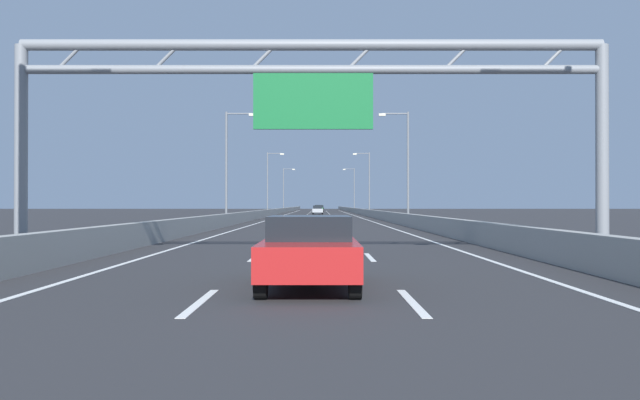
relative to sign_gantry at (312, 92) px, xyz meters
name	(u,v)px	position (x,y,z in m)	size (l,w,h in m)	color
ground_plane	(319,215)	(-0.01, 80.39, -4.86)	(260.00, 260.00, 0.00)	#2D2D30
lane_dash_left_1	(200,302)	(-1.81, -7.11, -4.86)	(0.16, 3.00, 0.01)	white
lane_dash_left_2	(255,257)	(-1.81, 1.89, -4.86)	(0.16, 3.00, 0.01)	white
lane_dash_left_3	(276,240)	(-1.81, 10.89, -4.86)	(0.16, 3.00, 0.01)	white
lane_dash_left_4	(286,232)	(-1.81, 19.89, -4.86)	(0.16, 3.00, 0.01)	white
lane_dash_left_5	(293,226)	(-1.81, 28.89, -4.86)	(0.16, 3.00, 0.01)	white
lane_dash_left_6	(297,223)	(-1.81, 37.89, -4.86)	(0.16, 3.00, 0.01)	white
lane_dash_left_7	(300,220)	(-1.81, 46.89, -4.86)	(0.16, 3.00, 0.01)	white
lane_dash_left_8	(303,218)	(-1.81, 55.89, -4.86)	(0.16, 3.00, 0.01)	white
lane_dash_left_9	(305,217)	(-1.81, 64.89, -4.86)	(0.16, 3.00, 0.01)	white
lane_dash_left_10	(306,216)	(-1.81, 73.89, -4.86)	(0.16, 3.00, 0.01)	white
lane_dash_left_11	(307,215)	(-1.81, 82.89, -4.86)	(0.16, 3.00, 0.01)	white
lane_dash_left_12	(309,214)	(-1.81, 91.89, -4.86)	(0.16, 3.00, 0.01)	white
lane_dash_left_13	(309,213)	(-1.81, 100.89, -4.86)	(0.16, 3.00, 0.01)	white
lane_dash_left_14	(310,212)	(-1.81, 109.89, -4.86)	(0.16, 3.00, 0.01)	white
lane_dash_left_15	(311,212)	(-1.81, 118.89, -4.86)	(0.16, 3.00, 0.01)	white
lane_dash_left_16	(311,211)	(-1.81, 127.89, -4.86)	(0.16, 3.00, 0.01)	white
lane_dash_left_17	(312,211)	(-1.81, 136.89, -4.86)	(0.16, 3.00, 0.01)	white
lane_dash_right_1	(412,302)	(1.79, -7.11, -4.86)	(0.16, 3.00, 0.01)	white
lane_dash_right_2	(370,257)	(1.79, 1.89, -4.86)	(0.16, 3.00, 0.01)	white
lane_dash_right_3	(354,240)	(1.79, 10.89, -4.86)	(0.16, 3.00, 0.01)	white
lane_dash_right_4	(346,232)	(1.79, 19.89, -4.86)	(0.16, 3.00, 0.01)	white
lane_dash_right_5	(341,226)	(1.79, 28.89, -4.86)	(0.16, 3.00, 0.01)	white
lane_dash_right_6	(338,223)	(1.79, 37.89, -4.86)	(0.16, 3.00, 0.01)	white
lane_dash_right_7	(335,220)	(1.79, 46.89, -4.86)	(0.16, 3.00, 0.01)	white
lane_dash_right_8	(333,218)	(1.79, 55.89, -4.86)	(0.16, 3.00, 0.01)	white
lane_dash_right_9	(332,217)	(1.79, 64.89, -4.86)	(0.16, 3.00, 0.01)	white
lane_dash_right_10	(331,216)	(1.79, 73.89, -4.86)	(0.16, 3.00, 0.01)	white
lane_dash_right_11	(330,215)	(1.79, 82.89, -4.86)	(0.16, 3.00, 0.01)	white
lane_dash_right_12	(329,214)	(1.79, 91.89, -4.86)	(0.16, 3.00, 0.01)	white
lane_dash_right_13	(328,213)	(1.79, 100.89, -4.86)	(0.16, 3.00, 0.01)	white
lane_dash_right_14	(328,212)	(1.79, 109.89, -4.86)	(0.16, 3.00, 0.01)	white
lane_dash_right_15	(327,212)	(1.79, 118.89, -4.86)	(0.16, 3.00, 0.01)	white
lane_dash_right_16	(327,211)	(1.79, 127.89, -4.86)	(0.16, 3.00, 0.01)	white
lane_dash_right_17	(326,211)	(1.79, 136.89, -4.86)	(0.16, 3.00, 0.01)	white
edge_line_left	(280,216)	(-5.26, 68.39, -4.86)	(0.16, 176.00, 0.01)	white
edge_line_right	(356,216)	(5.24, 68.39, -4.86)	(0.16, 176.00, 0.01)	white
barrier_left	(279,211)	(-6.91, 90.39, -4.39)	(0.45, 220.00, 0.95)	#9E9E99
barrier_right	(358,211)	(6.89, 90.39, -4.39)	(0.45, 220.00, 0.95)	#9E9E99
sign_gantry	(312,92)	(0.00, 0.00, 0.00)	(16.87, 0.36, 6.36)	gray
streetlamp_left_mid	(229,160)	(-7.47, 35.05, 0.53)	(2.58, 0.28, 9.50)	slate
streetlamp_right_mid	(405,160)	(7.46, 35.05, 0.53)	(2.58, 0.28, 9.50)	slate
streetlamp_left_far	(269,180)	(-7.47, 76.45, 0.53)	(2.58, 0.28, 9.50)	slate
streetlamp_right_far	(368,180)	(7.46, 76.45, 0.53)	(2.58, 0.28, 9.50)	slate
streetlamp_left_distant	(285,187)	(-7.47, 117.85, 0.53)	(2.58, 0.28, 9.50)	slate
streetlamp_right_distant	(353,187)	(7.46, 117.85, 0.53)	(2.58, 0.28, 9.50)	slate
silver_car	(318,210)	(-0.15, 86.36, -4.13)	(1.75, 4.55, 1.46)	#A8ADB2
green_car	(319,209)	(-0.01, 110.64, -4.08)	(1.74, 4.24, 1.52)	#1E7A38
red_car	(310,250)	(0.02, -5.10, -4.12)	(1.88, 4.23, 1.43)	red
black_car	(320,208)	(0.23, 118.90, -4.12)	(1.70, 4.41, 1.44)	black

